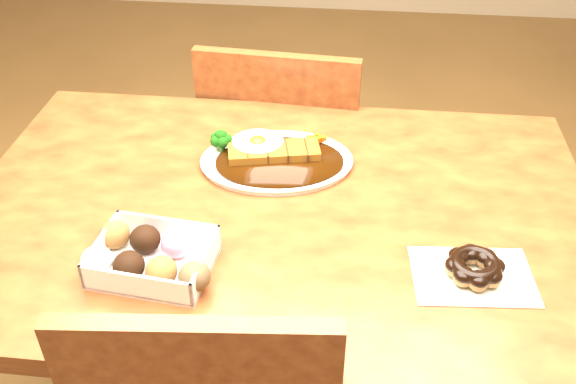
# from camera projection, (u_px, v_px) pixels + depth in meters

# --- Properties ---
(table) EXTENTS (1.20, 0.80, 0.75)m
(table) POSITION_uv_depth(u_px,v_px,m) (278.00, 244.00, 1.28)
(table) COLOR #542210
(table) RESTS_ON ground
(chair_far) EXTENTS (0.45, 0.45, 0.87)m
(chair_far) POSITION_uv_depth(u_px,v_px,m) (286.00, 164.00, 1.81)
(chair_far) COLOR #542210
(chair_far) RESTS_ON ground
(katsu_curry_plate) EXTENTS (0.34, 0.26, 0.06)m
(katsu_curry_plate) POSITION_uv_depth(u_px,v_px,m) (274.00, 157.00, 1.33)
(katsu_curry_plate) COLOR white
(katsu_curry_plate) RESTS_ON table
(donut_box) EXTENTS (0.22, 0.17, 0.05)m
(donut_box) POSITION_uv_depth(u_px,v_px,m) (150.00, 256.00, 1.07)
(donut_box) COLOR white
(donut_box) RESTS_ON table
(pon_de_ring) EXTENTS (0.21, 0.15, 0.04)m
(pon_de_ring) POSITION_uv_depth(u_px,v_px,m) (474.00, 268.00, 1.05)
(pon_de_ring) COLOR silver
(pon_de_ring) RESTS_ON table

